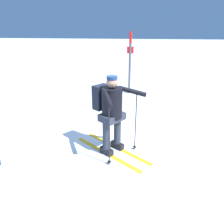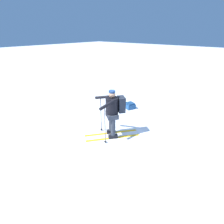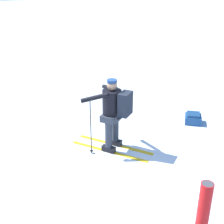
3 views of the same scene
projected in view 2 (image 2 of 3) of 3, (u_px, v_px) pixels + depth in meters
name	position (u px, v px, depth m)	size (l,w,h in m)	color
ground_plane	(130.00, 141.00, 5.63)	(80.00, 80.00, 0.00)	white
skier	(113.00, 110.00, 5.53)	(1.69, 1.43, 1.59)	gold
dropped_backpack	(130.00, 106.00, 7.95)	(0.52, 0.51, 0.27)	navy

